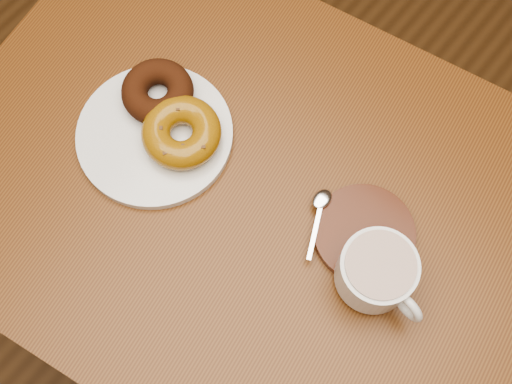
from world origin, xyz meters
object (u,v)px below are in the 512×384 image
Objects in this scene: coffee_cup at (377,272)px; donut_plate at (155,135)px; saucer at (364,233)px; cafe_table at (246,218)px.

donut_plate is at bearing -163.77° from coffee_cup.
saucer is at bearing 12.35° from donut_plate.
saucer is at bearing 147.16° from coffee_cup.
coffee_cup is at bearing -45.25° from saucer.
donut_plate reaches higher than cafe_table.
donut_plate is 1.63× the size of saucer.
saucer is 1.06× the size of coffee_cup.
donut_plate is (-0.15, -0.02, 0.14)m from cafe_table.
saucer reaches higher than donut_plate.
donut_plate is at bearing 178.81° from cafe_table.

